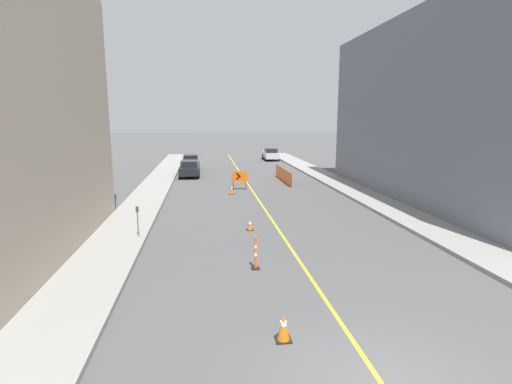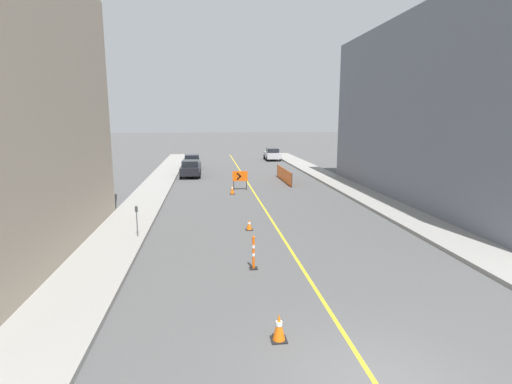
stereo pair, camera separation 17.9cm
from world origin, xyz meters
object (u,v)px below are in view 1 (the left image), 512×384
Objects in this scene: parked_car_curb_near at (189,169)px; traffic_cone_nearest at (283,327)px; delineator_post_front at (256,255)px; parked_car_curb_mid at (191,162)px; parking_meter_near_curb at (137,215)px; traffic_cone_second at (250,225)px; traffic_cone_third at (232,189)px; parked_car_curb_far at (271,154)px; arrow_barricade_primary at (239,177)px.

traffic_cone_nearest is at bearing -82.46° from parked_car_curb_near.
traffic_cone_nearest is 4.96m from delineator_post_front.
traffic_cone_nearest is at bearing -87.50° from parked_car_curb_mid.
parking_meter_near_curb reaches higher than parked_car_curb_mid.
parking_meter_near_curb is at bearing -168.90° from traffic_cone_second.
traffic_cone_third is (-0.25, 9.74, 0.09)m from traffic_cone_second.
parked_car_curb_mid is (-3.50, 15.62, 0.44)m from traffic_cone_third.
traffic_cone_second is at bearing -78.14° from parked_car_curb_near.
traffic_cone_third is at bearing 91.44° from traffic_cone_second.
traffic_cone_second is 5.31m from delineator_post_front.
traffic_cone_second is at bearing -88.56° from traffic_cone_third.
traffic_cone_second is at bearing 85.74° from delineator_post_front.
parked_car_curb_near is 1.00× the size of parked_car_curb_far.
traffic_cone_nearest reaches higher than traffic_cone_second.
parked_car_curb_far is at bearing 55.05° from parked_car_curb_near.
parked_car_curb_far is (6.62, 33.35, 0.53)m from traffic_cone_second.
parked_car_curb_near is 0.99× the size of parked_car_curb_mid.
traffic_cone_third is 0.49× the size of arrow_barricade_primary.
traffic_cone_nearest is 1.33× the size of traffic_cone_second.
delineator_post_front reaches higher than traffic_cone_nearest.
parking_meter_near_curb is (-1.67, -20.25, 0.40)m from parked_car_curb_near.
parked_car_curb_far is at bearing 79.71° from delineator_post_front.
parked_car_curb_mid is (-3.35, 30.65, 0.24)m from delineator_post_front.
parked_car_curb_near and parked_car_curb_mid have the same top height.
delineator_post_front is (-0.15, -15.03, 0.20)m from traffic_cone_third.
parked_car_curb_far is (7.01, 38.64, 0.24)m from delineator_post_front.
traffic_cone_third is at bearing 89.43° from delineator_post_front.
delineator_post_front is (-0.08, 4.96, 0.20)m from traffic_cone_nearest.
parking_meter_near_curb reaches higher than parked_car_curb_near.
delineator_post_front reaches higher than traffic_cone_second.
parked_car_curb_mid reaches higher than traffic_cone_third.
parked_car_curb_near is 20.32m from parking_meter_near_curb.
parked_car_curb_mid is (-4.23, 13.95, -0.25)m from arrow_barricade_primary.
parked_car_curb_mid is 3.02× the size of parking_meter_near_curb.
parked_car_curb_mid is (-0.09, 6.16, 0.00)m from parked_car_curb_near.
traffic_cone_third is 0.51× the size of parking_meter_near_curb.
delineator_post_front is 30.83m from parked_car_curb_mid.
delineator_post_front is (-0.39, -5.29, 0.29)m from traffic_cone_second.
arrow_barricade_primary is (0.88, 16.70, 0.49)m from delineator_post_front.
parking_meter_near_curb is (-5.81, -12.46, 0.15)m from arrow_barricade_primary.
delineator_post_front is 0.86× the size of arrow_barricade_primary.
parked_car_curb_mid reaches higher than traffic_cone_nearest.
delineator_post_front is at bearing -81.34° from parked_car_curb_near.
arrow_barricade_primary is at bearing 87.00° from delineator_post_front.
delineator_post_front is at bearing -90.57° from traffic_cone_third.
traffic_cone_second is 0.75× the size of traffic_cone_third.
delineator_post_front is at bearing 90.90° from traffic_cone_nearest.
parking_meter_near_curb is (-11.95, -34.39, 0.40)m from parked_car_curb_far.
parked_car_curb_near is (-3.34, 29.45, 0.44)m from traffic_cone_nearest.
parked_car_curb_mid is at bearing -140.66° from parked_car_curb_far.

